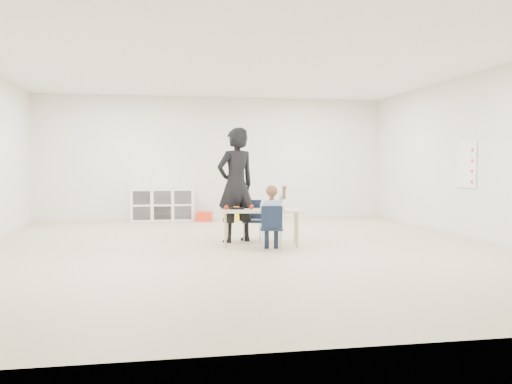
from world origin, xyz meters
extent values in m
plane|color=#B9AE8E|center=(0.00, 0.00, 0.00)|extent=(9.00, 9.00, 0.00)
plane|color=white|center=(0.00, 0.00, 2.80)|extent=(9.00, 9.00, 0.00)
cube|color=white|center=(0.00, 4.50, 1.40)|extent=(8.00, 0.02, 2.80)
cube|color=white|center=(0.00, -4.50, 1.40)|extent=(8.00, 0.02, 2.80)
cube|color=white|center=(4.00, 0.00, 1.40)|extent=(0.02, 9.00, 2.80)
cube|color=beige|center=(0.29, 0.23, 0.54)|extent=(1.30, 0.82, 0.03)
cube|color=black|center=(0.40, 0.26, 0.57)|extent=(0.25, 0.20, 0.03)
cube|color=black|center=(-0.07, 0.38, 0.57)|extent=(0.25, 0.20, 0.03)
cube|color=white|center=(0.29, 0.11, 0.60)|extent=(0.08, 0.08, 0.10)
ellipsoid|color=tan|center=(0.56, 0.05, 0.59)|extent=(0.09, 0.09, 0.07)
sphere|color=maroon|center=(0.15, 0.31, 0.59)|extent=(0.07, 0.07, 0.07)
sphere|color=maroon|center=(-0.25, 0.30, 0.59)|extent=(0.07, 0.07, 0.07)
cube|color=white|center=(-1.20, 4.28, 0.35)|extent=(1.40, 0.40, 0.70)
cube|color=white|center=(3.98, 0.60, 1.25)|extent=(0.02, 0.60, 0.80)
imported|color=black|center=(-0.05, 0.66, 0.92)|extent=(0.80, 0.68, 1.85)
cube|color=red|center=(-0.29, 3.98, 0.10)|extent=(0.41, 0.48, 0.21)
cube|color=yellow|center=(0.44, 3.98, 0.10)|extent=(0.40, 0.47, 0.20)
cube|color=#162FAA|center=(1.19, 3.98, 0.10)|extent=(0.41, 0.48, 0.21)
camera|label=1|loc=(-1.28, -7.99, 1.27)|focal=38.00mm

